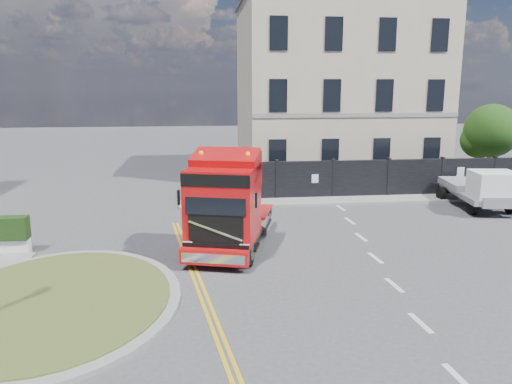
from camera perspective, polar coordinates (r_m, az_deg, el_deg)
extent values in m
plane|color=#424244|center=(17.39, 3.77, -7.48)|extent=(120.00, 120.00, 0.00)
cylinder|color=gray|center=(14.84, -22.08, -11.61)|extent=(6.80, 6.80, 0.12)
cylinder|color=#435120|center=(14.81, -22.11, -11.33)|extent=(6.20, 6.20, 0.05)
cube|color=black|center=(27.12, 12.87, 1.49)|extent=(18.00, 0.25, 2.00)
cube|color=#B5A690|center=(33.85, 8.94, 11.32)|extent=(12.00, 10.00, 11.00)
cylinder|color=#382619|center=(33.46, 25.01, 2.94)|extent=(0.24, 0.24, 2.40)
sphere|color=#133610|center=(33.24, 25.32, 6.35)|extent=(3.20, 3.20, 3.20)
sphere|color=#133610|center=(33.37, 24.13, 5.43)|extent=(2.20, 2.20, 2.20)
cube|color=gray|center=(26.47, 13.42, -0.87)|extent=(20.00, 1.60, 0.12)
cube|color=black|center=(18.68, -2.62, -3.94)|extent=(3.64, 6.00, 0.40)
cube|color=red|center=(16.89, -3.73, -1.28)|extent=(2.78, 2.84, 2.50)
cube|color=red|center=(17.59, -3.10, 2.66)|extent=(2.36, 1.38, 1.25)
cube|color=black|center=(15.73, -4.67, -0.95)|extent=(1.90, 0.59, 0.94)
cube|color=red|center=(15.95, -4.81, -7.44)|extent=(2.23, 0.91, 0.49)
cylinder|color=black|center=(16.86, -7.42, -6.52)|extent=(0.53, 0.97, 0.93)
cylinder|color=gray|center=(16.86, -7.42, -6.52)|extent=(0.45, 0.58, 0.51)
cylinder|color=black|center=(16.43, -0.92, -6.91)|extent=(0.53, 0.97, 0.93)
cylinder|color=gray|center=(16.43, -0.92, -6.91)|extent=(0.45, 0.58, 0.51)
cylinder|color=black|center=(19.78, -4.82, -3.68)|extent=(0.53, 0.97, 0.93)
cylinder|color=gray|center=(19.78, -4.82, -3.68)|extent=(0.45, 0.58, 0.51)
cylinder|color=black|center=(19.41, 0.71, -3.94)|extent=(0.53, 0.97, 0.93)
cylinder|color=gray|center=(19.41, 0.71, -3.94)|extent=(0.45, 0.58, 0.51)
cylinder|color=black|center=(20.78, -4.12, -2.90)|extent=(0.53, 0.97, 0.93)
cylinder|color=gray|center=(20.78, -4.12, -2.90)|extent=(0.45, 0.58, 0.51)
cylinder|color=black|center=(20.44, 1.16, -3.13)|extent=(0.53, 0.97, 0.93)
cylinder|color=gray|center=(20.44, 1.16, -3.13)|extent=(0.45, 0.58, 0.51)
cube|color=slate|center=(26.59, 23.72, -0.10)|extent=(2.60, 5.01, 0.25)
cube|color=white|center=(25.23, 25.53, 0.64)|extent=(2.14, 2.06, 1.29)
cylinder|color=black|center=(24.93, 23.49, -1.64)|extent=(0.25, 0.70, 0.70)
cylinder|color=black|center=(25.93, 27.11, -1.48)|extent=(0.25, 0.70, 0.70)
cylinder|color=black|center=(27.49, 20.41, -0.22)|extent=(0.25, 0.70, 0.70)
cylinder|color=black|center=(28.39, 23.81, -0.12)|extent=(0.25, 0.70, 0.70)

